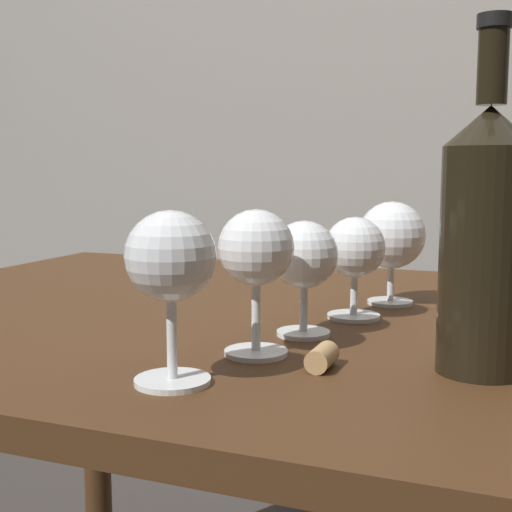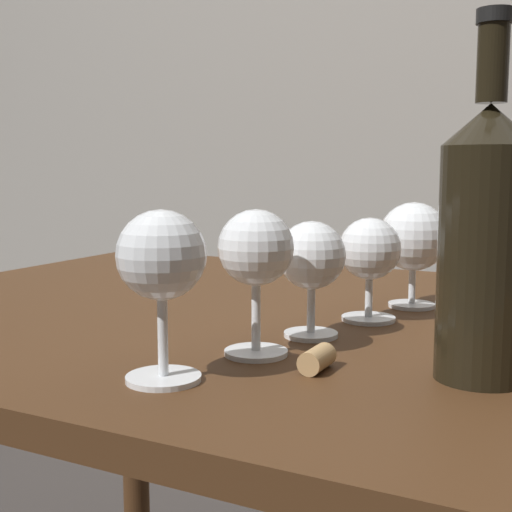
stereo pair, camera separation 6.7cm
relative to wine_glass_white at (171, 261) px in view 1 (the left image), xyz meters
The scene contains 8 objects.
dining_table 0.37m from the wine_glass_white, 80.38° to the left, with size 1.33×0.84×0.71m.
wine_glass_white is the anchor object (origin of this frame).
wine_glass_cabernet 0.12m from the wine_glass_white, 73.36° to the left, with size 0.07×0.07×0.14m.
wine_glass_port 0.21m from the wine_glass_white, 76.36° to the left, with size 0.07×0.07×0.13m.
wine_glass_pinot 0.32m from the wine_glass_white, 75.09° to the left, with size 0.07×0.07×0.12m.
wine_glass_chardonnay 0.43m from the wine_glass_white, 75.32° to the left, with size 0.09×0.09×0.14m.
wine_bottle 0.28m from the wine_glass_white, 28.52° to the left, with size 0.08×0.08×0.31m.
cork 0.17m from the wine_glass_white, 39.52° to the left, with size 0.02×0.02×0.04m, color tan.
Camera 1 is at (0.23, -0.82, 0.90)m, focal length 48.80 mm.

